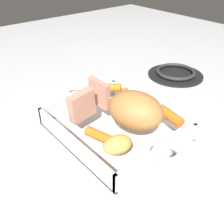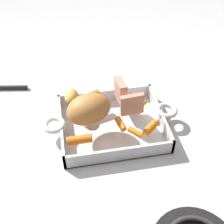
{
  "view_description": "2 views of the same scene",
  "coord_description": "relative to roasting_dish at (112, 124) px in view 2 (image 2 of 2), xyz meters",
  "views": [
    {
      "loc": [
        0.4,
        -0.34,
        0.39
      ],
      "look_at": [
        0.03,
        -0.03,
        0.08
      ],
      "focal_mm": 41.74,
      "sensor_mm": 36.0,
      "label": 1
    },
    {
      "loc": [
        0.11,
        0.61,
        0.65
      ],
      "look_at": [
        -0.0,
        0.0,
        0.07
      ],
      "focal_mm": 48.37,
      "sensor_mm": 36.0,
      "label": 2
    }
  ],
  "objects": [
    {
      "name": "roast_slice_thin",
      "position": [
        -0.04,
        -0.07,
        0.07
      ],
      "size": [
        0.03,
        0.07,
        0.07
      ],
      "primitive_type": "cube",
      "rotation": [
        0.09,
        0.0,
        0.1
      ],
      "color": "tan",
      "rests_on": "roasting_dish"
    },
    {
      "name": "pork_roast",
      "position": [
        0.06,
        0.01,
        0.08
      ],
      "size": [
        0.15,
        0.13,
        0.08
      ],
      "primitive_type": "ellipsoid",
      "rotation": [
        0.0,
        0.0,
        0.31
      ],
      "color": "#BA793D",
      "rests_on": "roasting_dish"
    },
    {
      "name": "ground_plane",
      "position": [
        0.0,
        0.0,
        -0.02
      ],
      "size": [
        2.33,
        2.33,
        0.0
      ],
      "primitive_type": "plane",
      "color": "silver"
    },
    {
      "name": "roasting_dish",
      "position": [
        0.0,
        0.0,
        0.0
      ],
      "size": [
        0.39,
        0.25,
        0.05
      ],
      "color": "silver",
      "rests_on": "ground_plane"
    },
    {
      "name": "baby_carrot_short",
      "position": [
        -0.09,
        0.07,
        0.05
      ],
      "size": [
        0.05,
        0.05,
        0.02
      ],
      "primitive_type": "cylinder",
      "rotation": [
        1.52,
        0.0,
        2.3
      ],
      "color": "orange",
      "rests_on": "roasting_dish"
    },
    {
      "name": "potato_whole",
      "position": [
        0.11,
        -0.08,
        0.05
      ],
      "size": [
        0.05,
        0.07,
        0.04
      ],
      "primitive_type": "ellipsoid",
      "rotation": [
        0.0,
        0.0,
        4.46
      ],
      "color": "gold",
      "rests_on": "roasting_dish"
    },
    {
      "name": "baby_carrot_northeast",
      "position": [
        -0.02,
        0.05,
        0.04
      ],
      "size": [
        0.03,
        0.05,
        0.02
      ],
      "primitive_type": "cylinder",
      "rotation": [
        1.65,
        0.0,
        3.38
      ],
      "color": "orange",
      "rests_on": "roasting_dish"
    },
    {
      "name": "baby_carrot_center_left",
      "position": [
        0.05,
        -0.09,
        0.05
      ],
      "size": [
        0.07,
        0.04,
        0.02
      ],
      "primitive_type": "cylinder",
      "rotation": [
        1.52,
        0.0,
        5.02
      ],
      "color": "orange",
      "rests_on": "roasting_dish"
    },
    {
      "name": "roast_slice_thick",
      "position": [
        -0.06,
        0.0,
        0.07
      ],
      "size": [
        0.07,
        0.02,
        0.07
      ],
      "primitive_type": "cube",
      "rotation": [
        -0.04,
        0.0,
        4.75
      ],
      "color": "tan",
      "rests_on": "roasting_dish"
    },
    {
      "name": "baby_carrot_northwest",
      "position": [
        0.1,
        0.08,
        0.05
      ],
      "size": [
        0.07,
        0.03,
        0.03
      ],
      "primitive_type": "cylinder",
      "rotation": [
        1.48,
        0.0,
        4.64
      ],
      "color": "orange",
      "rests_on": "roasting_dish"
    },
    {
      "name": "baby_carrot_long",
      "position": [
        -0.05,
        0.08,
        0.04
      ],
      "size": [
        0.04,
        0.04,
        0.02
      ],
      "primitive_type": "cylinder",
      "rotation": [
        1.63,
        0.0,
        3.95
      ],
      "color": "orange",
      "rests_on": "roasting_dish"
    },
    {
      "name": "baby_carrot_center_right",
      "position": [
        -0.09,
        -0.05,
        0.04
      ],
      "size": [
        0.04,
        0.06,
        0.02
      ],
      "primitive_type": "cylinder",
      "rotation": [
        1.54,
        0.0,
        0.59
      ],
      "color": "orange",
      "rests_on": "roasting_dish"
    }
  ]
}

